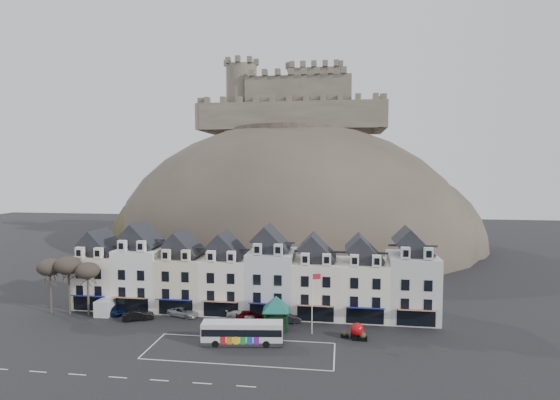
{
  "coord_description": "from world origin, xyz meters",
  "views": [
    {
      "loc": [
        13.61,
        -47.73,
        21.33
      ],
      "look_at": [
        3.51,
        24.0,
        16.31
      ],
      "focal_mm": 28.0,
      "sensor_mm": 36.0,
      "label": 1
    }
  ],
  "objects_px": {
    "flagpole": "(313,299)",
    "car_navy": "(111,309)",
    "bus": "(242,332)",
    "car_white": "(241,315)",
    "car_maroon": "(249,315)",
    "red_buoy": "(357,331)",
    "car_black": "(138,315)",
    "car_charcoal": "(285,318)",
    "white_van": "(109,305)",
    "bus_shelter": "(276,303)",
    "car_silver": "(184,312)"
  },
  "relations": [
    {
      "from": "red_buoy",
      "to": "car_white",
      "type": "xyz_separation_m",
      "value": [
        -16.13,
        5.17,
        -0.42
      ]
    },
    {
      "from": "red_buoy",
      "to": "car_navy",
      "type": "relative_size",
      "value": 0.47
    },
    {
      "from": "flagpole",
      "to": "car_maroon",
      "type": "bearing_deg",
      "value": 155.53
    },
    {
      "from": "white_van",
      "to": "car_black",
      "type": "xyz_separation_m",
      "value": [
        5.81,
        -2.5,
        -0.45
      ]
    },
    {
      "from": "car_silver",
      "to": "car_white",
      "type": "distance_m",
      "value": 8.62
    },
    {
      "from": "bus",
      "to": "car_charcoal",
      "type": "bearing_deg",
      "value": 55.55
    },
    {
      "from": "flagpole",
      "to": "car_charcoal",
      "type": "bearing_deg",
      "value": 138.79
    },
    {
      "from": "bus_shelter",
      "to": "flagpole",
      "type": "xyz_separation_m",
      "value": [
        4.96,
        -1.03,
        1.16
      ]
    },
    {
      "from": "white_van",
      "to": "car_navy",
      "type": "relative_size",
      "value": 1.15
    },
    {
      "from": "bus",
      "to": "red_buoy",
      "type": "distance_m",
      "value": 14.41
    },
    {
      "from": "car_black",
      "to": "car_charcoal",
      "type": "distance_m",
      "value": 20.88
    },
    {
      "from": "car_silver",
      "to": "car_white",
      "type": "bearing_deg",
      "value": -74.05
    },
    {
      "from": "bus",
      "to": "car_charcoal",
      "type": "distance_m",
      "value": 9.16
    },
    {
      "from": "red_buoy",
      "to": "car_white",
      "type": "height_order",
      "value": "red_buoy"
    },
    {
      "from": "flagpole",
      "to": "car_navy",
      "type": "height_order",
      "value": "flagpole"
    },
    {
      "from": "car_navy",
      "to": "car_maroon",
      "type": "relative_size",
      "value": 1.1
    },
    {
      "from": "bus_shelter",
      "to": "car_black",
      "type": "bearing_deg",
      "value": 171.83
    },
    {
      "from": "bus",
      "to": "car_white",
      "type": "relative_size",
      "value": 2.3
    },
    {
      "from": "bus_shelter",
      "to": "red_buoy",
      "type": "distance_m",
      "value": 11.06
    },
    {
      "from": "flagpole",
      "to": "white_van",
      "type": "bearing_deg",
      "value": 172.16
    },
    {
      "from": "car_maroon",
      "to": "car_silver",
      "type": "bearing_deg",
      "value": 68.19
    },
    {
      "from": "bus_shelter",
      "to": "white_van",
      "type": "relative_size",
      "value": 1.39
    },
    {
      "from": "car_black",
      "to": "car_navy",
      "type": "bearing_deg",
      "value": 47.97
    },
    {
      "from": "bus",
      "to": "car_white",
      "type": "bearing_deg",
      "value": 97.1
    },
    {
      "from": "car_navy",
      "to": "car_maroon",
      "type": "height_order",
      "value": "car_navy"
    },
    {
      "from": "car_white",
      "to": "car_silver",
      "type": "bearing_deg",
      "value": 104.23
    },
    {
      "from": "car_navy",
      "to": "car_white",
      "type": "xyz_separation_m",
      "value": [
        19.6,
        0.68,
        -0.12
      ]
    },
    {
      "from": "white_van",
      "to": "car_black",
      "type": "distance_m",
      "value": 6.34
    },
    {
      "from": "car_white",
      "to": "white_van",
      "type": "bearing_deg",
      "value": 104.23
    },
    {
      "from": "flagpole",
      "to": "car_charcoal",
      "type": "xyz_separation_m",
      "value": [
        -4.09,
        3.58,
        -3.94
      ]
    },
    {
      "from": "red_buoy",
      "to": "car_maroon",
      "type": "relative_size",
      "value": 0.51
    },
    {
      "from": "car_black",
      "to": "car_silver",
      "type": "xyz_separation_m",
      "value": [
        5.78,
        2.5,
        -0.04
      ]
    },
    {
      "from": "car_navy",
      "to": "car_black",
      "type": "xyz_separation_m",
      "value": [
        5.2,
        -1.82,
        -0.05
      ]
    },
    {
      "from": "car_navy",
      "to": "car_charcoal",
      "type": "distance_m",
      "value": 26.0
    },
    {
      "from": "bus_shelter",
      "to": "car_charcoal",
      "type": "xyz_separation_m",
      "value": [
        0.87,
        2.55,
        -2.78
      ]
    },
    {
      "from": "car_charcoal",
      "to": "car_white",
      "type": "bearing_deg",
      "value": 73.75
    },
    {
      "from": "flagpole",
      "to": "car_navy",
      "type": "xyz_separation_m",
      "value": [
        -30.09,
        3.54,
        -3.91
      ]
    },
    {
      "from": "bus",
      "to": "car_black",
      "type": "bearing_deg",
      "value": 152.46
    },
    {
      "from": "car_maroon",
      "to": "car_black",
      "type": "bearing_deg",
      "value": 77.29
    },
    {
      "from": "car_black",
      "to": "red_buoy",
      "type": "bearing_deg",
      "value": -117.77
    },
    {
      "from": "bus",
      "to": "car_maroon",
      "type": "xyz_separation_m",
      "value": [
        -0.98,
        8.74,
        -0.85
      ]
    },
    {
      "from": "bus_shelter",
      "to": "white_van",
      "type": "height_order",
      "value": "bus_shelter"
    },
    {
      "from": "car_navy",
      "to": "car_white",
      "type": "height_order",
      "value": "car_navy"
    },
    {
      "from": "car_white",
      "to": "car_navy",
      "type": "bearing_deg",
      "value": 106.22
    },
    {
      "from": "bus_shelter",
      "to": "car_maroon",
      "type": "xyz_separation_m",
      "value": [
        -4.33,
        3.2,
        -2.81
      ]
    },
    {
      "from": "car_white",
      "to": "car_maroon",
      "type": "distance_m",
      "value": 1.2
    },
    {
      "from": "flagpole",
      "to": "car_white",
      "type": "bearing_deg",
      "value": 158.05
    },
    {
      "from": "bus",
      "to": "flagpole",
      "type": "height_order",
      "value": "flagpole"
    },
    {
      "from": "red_buoy",
      "to": "car_silver",
      "type": "height_order",
      "value": "red_buoy"
    },
    {
      "from": "car_navy",
      "to": "car_silver",
      "type": "bearing_deg",
      "value": -63.94
    }
  ]
}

